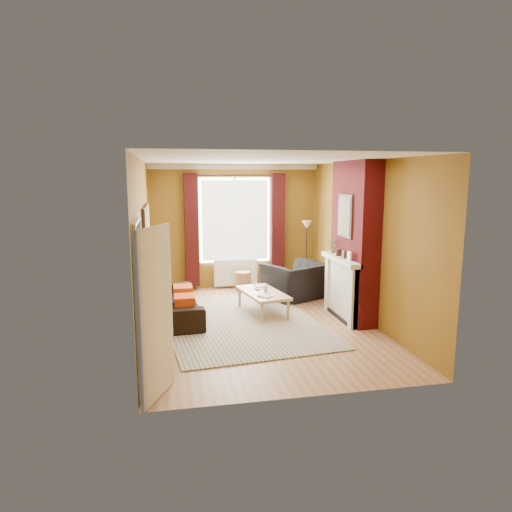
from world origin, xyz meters
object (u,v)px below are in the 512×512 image
coffee_table (263,294)px  wicker_stool (243,281)px  floor_lamp (307,235)px  armchair (295,281)px  sofa (175,301)px

coffee_table → wicker_stool: (-0.07, 1.78, -0.16)m
coffee_table → floor_lamp: floor_lamp is taller
armchair → wicker_stool: (-0.95, 0.88, -0.16)m
armchair → sofa: bearing=-6.7°
coffee_table → sofa: bearing=167.2°
armchair → floor_lamp: floor_lamp is taller
sofa → floor_lamp: (2.97, 1.62, 0.92)m
armchair → coffee_table: armchair is taller
armchair → floor_lamp: bearing=-147.3°
floor_lamp → wicker_stool: bearing=175.7°
armchair → floor_lamp: size_ratio=0.74×
armchair → coffee_table: 1.27m
sofa → floor_lamp: size_ratio=1.35×
coffee_table → floor_lamp: 2.32m
armchair → floor_lamp: 1.24m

